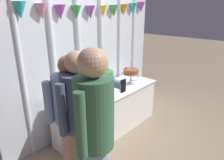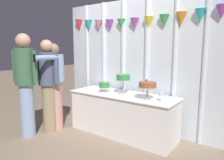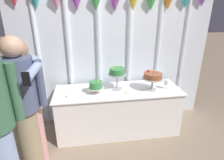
% 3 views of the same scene
% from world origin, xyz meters
% --- Properties ---
extents(ground_plane, '(24.00, 24.00, 0.00)m').
position_xyz_m(ground_plane, '(0.00, 0.00, 0.00)').
color(ground_plane, gray).
extents(draped_curtain, '(3.25, 0.16, 2.41)m').
position_xyz_m(draped_curtain, '(-0.01, 0.52, 1.30)').
color(draped_curtain, silver).
rests_on(draped_curtain, ground_plane).
extents(cake_table, '(1.95, 0.67, 0.73)m').
position_xyz_m(cake_table, '(0.00, 0.10, 0.37)').
color(cake_table, white).
rests_on(cake_table, ground_plane).
extents(cake_display_leftmost, '(0.22, 0.22, 0.22)m').
position_xyz_m(cake_display_leftmost, '(-0.35, 0.04, 0.85)').
color(cake_display_leftmost, silver).
rests_on(cake_display_leftmost, cake_table).
extents(cake_display_center, '(0.28, 0.28, 0.38)m').
position_xyz_m(cake_display_center, '(-0.01, 0.14, 1.00)').
color(cake_display_center, '#B2B2B7').
rests_on(cake_display_center, cake_table).
extents(cake_display_rightmost, '(0.32, 0.32, 0.31)m').
position_xyz_m(cake_display_rightmost, '(0.51, 0.03, 0.95)').
color(cake_display_rightmost, '#B2B2B7').
rests_on(cake_display_rightmost, cake_table).
extents(wine_glass, '(0.07, 0.07, 0.14)m').
position_xyz_m(wine_glass, '(0.74, 0.04, 0.84)').
color(wine_glass, silver).
rests_on(wine_glass, cake_table).
extents(tealight_far_left, '(0.04, 0.04, 0.04)m').
position_xyz_m(tealight_far_left, '(-0.77, -0.03, 0.74)').
color(tealight_far_left, beige).
rests_on(tealight_far_left, cake_table).
extents(tealight_near_left, '(0.04, 0.04, 0.03)m').
position_xyz_m(tealight_near_left, '(0.10, -0.06, 0.74)').
color(tealight_near_left, beige).
rests_on(tealight_near_left, cake_table).
extents(guest_girl_blue_dress, '(0.49, 0.77, 1.61)m').
position_xyz_m(guest_girl_blue_dress, '(-1.16, -0.43, 0.88)').
color(guest_girl_blue_dress, '#D6938E').
rests_on(guest_girl_blue_dress, ground_plane).
extents(guest_man_dark_suit, '(0.50, 0.37, 1.67)m').
position_xyz_m(guest_man_dark_suit, '(-1.17, -0.56, 0.92)').
color(guest_man_dark_suit, '#9E8966').
rests_on(guest_man_dark_suit, ground_plane).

